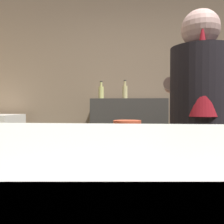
{
  "coord_description": "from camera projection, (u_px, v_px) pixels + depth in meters",
  "views": [
    {
      "loc": [
        -0.15,
        -1.21,
        1.09
      ],
      "look_at": [
        -0.2,
        -0.75,
        1.08
      ],
      "focal_mm": 38.11,
      "sensor_mm": 36.0,
      "label": 1
    }
  ],
  "objects": [
    {
      "name": "bartender",
      "position": [
        200.0,
        129.0,
        1.39
      ],
      "size": [
        0.46,
        0.54,
        1.65
      ],
      "rotation": [
        0.0,
        0.0,
        1.42
      ],
      "color": "#2C2535",
      "rests_on": "ground"
    },
    {
      "name": "chefs_knife",
      "position": [
        223.0,
        128.0,
        1.77
      ],
      "size": [
        0.24,
        0.07,
        0.01
      ],
      "primitive_type": "cube",
      "rotation": [
        0.0,
        0.0,
        0.14
      ],
      "color": "silver",
      "rests_on": "prep_counter"
    },
    {
      "name": "wall_back",
      "position": [
        145.0,
        87.0,
        3.37
      ],
      "size": [
        5.2,
        0.1,
        2.7
      ],
      "primitive_type": "cube",
      "color": "#90795F",
      "rests_on": "ground"
    },
    {
      "name": "back_shelf",
      "position": [
        129.0,
        144.0,
        3.13
      ],
      "size": [
        0.97,
        0.36,
        1.18
      ],
      "primitive_type": "cube",
      "color": "#3E3C37",
      "rests_on": "ground"
    },
    {
      "name": "mixing_bowl",
      "position": [
        127.0,
        124.0,
        1.83
      ],
      "size": [
        0.22,
        0.22,
        0.06
      ],
      "primitive_type": "cylinder",
      "color": "#CF5434",
      "rests_on": "prep_counter"
    },
    {
      "name": "prep_counter",
      "position": [
        199.0,
        187.0,
        1.84
      ],
      "size": [
        2.1,
        0.6,
        0.92
      ],
      "primitive_type": "cube",
      "color": "#473729",
      "rests_on": "ground"
    },
    {
      "name": "bottle_vinegar",
      "position": [
        125.0,
        91.0,
        3.11
      ],
      "size": [
        0.07,
        0.07,
        0.24
      ],
      "color": "#D4CB88",
      "rests_on": "back_shelf"
    },
    {
      "name": "bottle_soy",
      "position": [
        101.0,
        92.0,
        3.17
      ],
      "size": [
        0.07,
        0.07,
        0.24
      ],
      "color": "#D2D57D",
      "rests_on": "back_shelf"
    }
  ]
}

